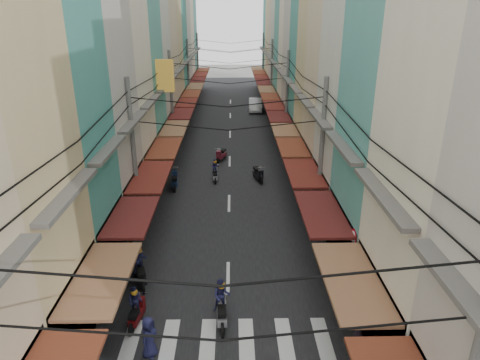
{
  "coord_description": "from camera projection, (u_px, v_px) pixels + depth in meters",
  "views": [
    {
      "loc": [
        0.25,
        -18.26,
        11.18
      ],
      "look_at": [
        0.64,
        3.73,
        2.46
      ],
      "focal_mm": 32.0,
      "sensor_mm": 36.0,
      "label": 1
    }
  ],
  "objects": [
    {
      "name": "moving_scooters",
      "position": [
        198.0,
        222.0,
        23.17
      ],
      "size": [
        6.26,
        21.11,
        1.93
      ],
      "color": "black",
      "rests_on": "ground"
    },
    {
      "name": "building_row_left",
      "position": [
        125.0,
        31.0,
        32.75
      ],
      "size": [
        7.8,
        67.67,
        23.7
      ],
      "color": "beige",
      "rests_on": "ground"
    },
    {
      "name": "utility_poles",
      "position": [
        229.0,
        75.0,
        32.61
      ],
      "size": [
        10.2,
        66.13,
        8.2
      ],
      "color": "slate",
      "rests_on": "ground"
    },
    {
      "name": "parked_scooters",
      "position": [
        340.0,
        297.0,
        17.16
      ],
      "size": [
        13.32,
        12.35,
        1.02
      ],
      "color": "black",
      "rests_on": "ground"
    },
    {
      "name": "sidewalk_left",
      "position": [
        160.0,
        140.0,
        39.56
      ],
      "size": [
        3.0,
        80.0,
        0.06
      ],
      "primitive_type": "cube",
      "color": "gray",
      "rests_on": "ground"
    },
    {
      "name": "sidewalk_right",
      "position": [
        300.0,
        140.0,
        39.78
      ],
      "size": [
        3.0,
        80.0,
        0.06
      ],
      "primitive_type": "cube",
      "color": "gray",
      "rests_on": "ground"
    },
    {
      "name": "crosswalk",
      "position": [
        227.0,
        341.0,
        15.5
      ],
      "size": [
        7.55,
        2.4,
        0.01
      ],
      "color": "silver",
      "rests_on": "ground"
    },
    {
      "name": "bicycle",
      "position": [
        339.0,
        229.0,
        23.48
      ],
      "size": [
        1.77,
        0.76,
        1.19
      ],
      "primitive_type": "imported",
      "rotation": [
        0.0,
        0.0,
        1.51
      ],
      "color": "black",
      "rests_on": "ground"
    },
    {
      "name": "market_umbrella",
      "position": [
        430.0,
        290.0,
        15.12
      ],
      "size": [
        2.16,
        2.16,
        2.27
      ],
      "color": "#B2B2B7",
      "rests_on": "ground"
    },
    {
      "name": "road",
      "position": [
        230.0,
        140.0,
        39.68
      ],
      "size": [
        10.0,
        80.0,
        0.02
      ],
      "primitive_type": "cube",
      "color": "black",
      "rests_on": "ground"
    },
    {
      "name": "building_row_right",
      "position": [
        331.0,
        35.0,
        33.04
      ],
      "size": [
        7.8,
        68.98,
        22.59
      ],
      "color": "teal",
      "rests_on": "ground"
    },
    {
      "name": "white_car",
      "position": [
        255.0,
        111.0,
        51.32
      ],
      "size": [
        5.14,
        2.14,
        1.8
      ],
      "primitive_type": "imported",
      "rotation": [
        0.0,
        0.0,
        -0.03
      ],
      "color": "silver",
      "rests_on": "ground"
    },
    {
      "name": "traffic_sign",
      "position": [
        353.0,
        248.0,
        16.99
      ],
      "size": [
        0.1,
        0.71,
        3.25
      ],
      "color": "slate",
      "rests_on": "ground"
    },
    {
      "name": "pedestrians",
      "position": [
        152.0,
        211.0,
        23.23
      ],
      "size": [
        12.1,
        20.56,
        2.23
      ],
      "color": "black",
      "rests_on": "ground"
    },
    {
      "name": "ground",
      "position": [
        228.0,
        254.0,
        21.09
      ],
      "size": [
        160.0,
        160.0,
        0.0
      ],
      "primitive_type": "plane",
      "color": "slate",
      "rests_on": "ground"
    }
  ]
}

